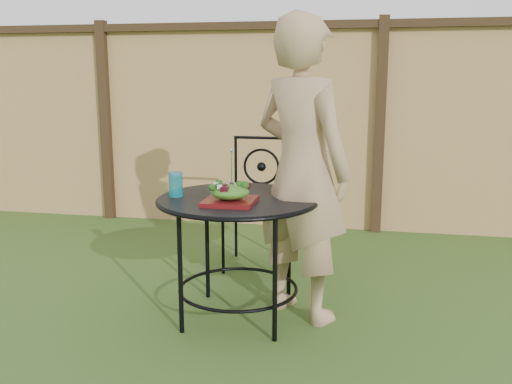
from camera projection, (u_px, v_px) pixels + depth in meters
ground at (154, 315)px, 3.40m from camera, size 60.00×60.00×0.00m
fence at (237, 124)px, 5.31m from camera, size 8.00×0.12×1.90m
patio_table at (238, 221)px, 3.26m from camera, size 0.92×0.92×0.72m
patio_chair at (257, 199)px, 4.22m from camera, size 0.46×0.46×0.95m
diner at (302, 170)px, 3.25m from camera, size 0.76×0.69×1.74m
salad_plate at (230, 201)px, 3.08m from camera, size 0.27×0.27×0.02m
salad at (230, 192)px, 3.07m from camera, size 0.21×0.21×0.08m
fork at (231, 168)px, 3.04m from camera, size 0.01×0.01×0.18m
drinking_glass at (176, 184)px, 3.25m from camera, size 0.08×0.08×0.14m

